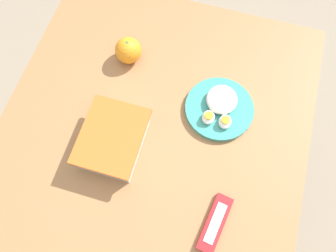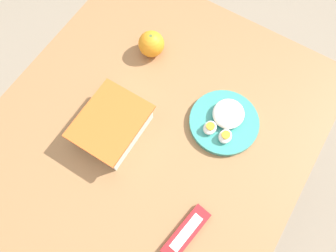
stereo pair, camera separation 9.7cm
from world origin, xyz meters
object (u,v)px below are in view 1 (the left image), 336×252
food_container (113,140)px  rice_plate (220,107)px  orange_fruit (128,50)px  candy_bar (215,223)px

food_container → rice_plate: 0.34m
orange_fruit → candy_bar: size_ratio=0.52×
food_container → orange_fruit: bearing=10.5°
food_container → orange_fruit: 0.31m
food_container → candy_bar: (-0.14, -0.34, -0.02)m
orange_fruit → candy_bar: bearing=-138.2°
food_container → rice_plate: bearing=-54.0°
rice_plate → candy_bar: 0.35m
orange_fruit → food_container: bearing=-169.5°
candy_bar → rice_plate: bearing=10.9°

